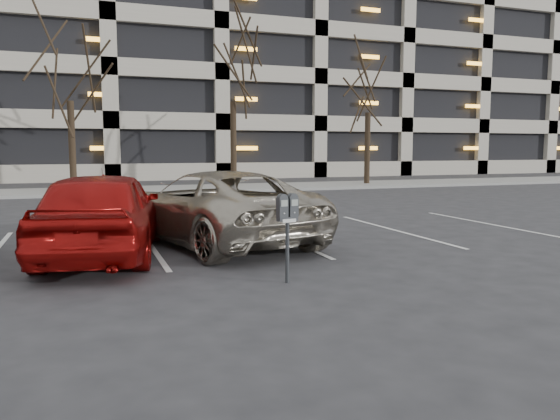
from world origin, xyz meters
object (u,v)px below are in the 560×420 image
(tree_b, at_px, (68,43))
(tree_d, at_px, (369,67))
(tree_c, at_px, (233,47))
(suv_silver, at_px, (216,207))
(parking_meter, at_px, (287,216))
(car_red, at_px, (103,213))

(tree_b, relative_size, tree_d, 1.05)
(tree_c, relative_size, tree_d, 1.10)
(suv_silver, bearing_deg, tree_b, -92.87)
(tree_b, height_order, tree_c, tree_c)
(suv_silver, bearing_deg, parking_meter, 78.55)
(tree_d, relative_size, car_red, 1.79)
(parking_meter, relative_size, suv_silver, 0.22)
(parking_meter, bearing_deg, suv_silver, 81.89)
(tree_c, xyz_separation_m, car_red, (-6.30, -14.68, -5.70))
(tree_c, distance_m, car_red, 16.96)
(tree_d, xyz_separation_m, suv_silver, (-11.11, -13.93, -5.18))
(suv_silver, bearing_deg, car_red, 4.18)
(tree_b, xyz_separation_m, car_red, (0.70, -14.68, -5.43))
(car_red, bearing_deg, suv_silver, -150.32)
(tree_b, distance_m, tree_d, 14.00)
(tree_b, relative_size, parking_meter, 6.87)
(tree_d, relative_size, suv_silver, 1.43)
(tree_b, xyz_separation_m, parking_meter, (3.09, -17.52, -5.25))
(tree_c, bearing_deg, car_red, -113.24)
(tree_c, relative_size, car_red, 1.96)
(tree_c, xyz_separation_m, suv_silver, (-4.11, -13.93, -5.74))
(suv_silver, relative_size, car_red, 1.25)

